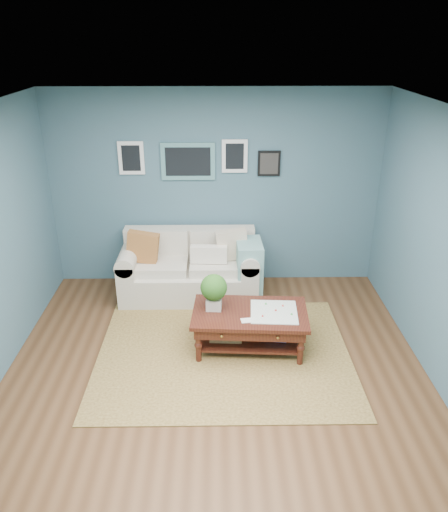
{
  "coord_description": "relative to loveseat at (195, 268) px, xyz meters",
  "views": [
    {
      "loc": [
        0.02,
        -4.08,
        3.35
      ],
      "look_at": [
        0.1,
        1.0,
        1.04
      ],
      "focal_mm": 35.0,
      "sensor_mm": 36.0,
      "label": 1
    }
  ],
  "objects": [
    {
      "name": "room_shell",
      "position": [
        0.27,
        -1.97,
        0.96
      ],
      "size": [
        5.0,
        5.02,
        2.7
      ],
      "color": "brown",
      "rests_on": "ground"
    },
    {
      "name": "area_rug",
      "position": [
        0.37,
        -1.43,
        -0.39
      ],
      "size": [
        2.83,
        2.26,
        0.01
      ],
      "primitive_type": "cube",
      "color": "#553A17",
      "rests_on": "ground"
    },
    {
      "name": "loveseat",
      "position": [
        0.0,
        0.0,
        0.0
      ],
      "size": [
        1.89,
        0.86,
        0.97
      ],
      "color": "beige",
      "rests_on": "ground"
    },
    {
      "name": "coffee_table",
      "position": [
        0.59,
        -1.3,
        0.0
      ],
      "size": [
        1.33,
        0.83,
        0.9
      ],
      "rotation": [
        0.0,
        0.0,
        -0.06
      ],
      "color": "black",
      "rests_on": "ground"
    }
  ]
}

